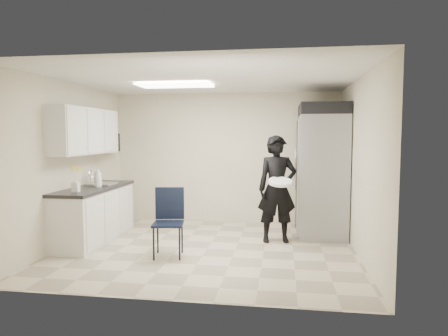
% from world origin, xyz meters
% --- Properties ---
extents(floor, '(4.50, 4.50, 0.00)m').
position_xyz_m(floor, '(0.00, 0.00, 0.00)').
color(floor, '#B6AA8F').
rests_on(floor, ground).
extents(ceiling, '(4.50, 4.50, 0.00)m').
position_xyz_m(ceiling, '(0.00, 0.00, 2.60)').
color(ceiling, silver).
rests_on(ceiling, back_wall).
extents(back_wall, '(4.50, 0.00, 4.50)m').
position_xyz_m(back_wall, '(0.00, 2.00, 1.30)').
color(back_wall, beige).
rests_on(back_wall, floor).
extents(left_wall, '(0.00, 4.00, 4.00)m').
position_xyz_m(left_wall, '(-2.25, 0.00, 1.30)').
color(left_wall, beige).
rests_on(left_wall, floor).
extents(right_wall, '(0.00, 4.00, 4.00)m').
position_xyz_m(right_wall, '(2.25, 0.00, 1.30)').
color(right_wall, beige).
rests_on(right_wall, floor).
extents(ceiling_panel, '(1.20, 0.60, 0.02)m').
position_xyz_m(ceiling_panel, '(-0.60, 0.40, 2.57)').
color(ceiling_panel, white).
rests_on(ceiling_panel, ceiling).
extents(lower_counter, '(0.60, 1.90, 0.86)m').
position_xyz_m(lower_counter, '(-1.95, 0.20, 0.43)').
color(lower_counter, silver).
rests_on(lower_counter, floor).
extents(countertop, '(0.64, 1.95, 0.05)m').
position_xyz_m(countertop, '(-1.95, 0.20, 0.89)').
color(countertop, black).
rests_on(countertop, lower_counter).
extents(sink, '(0.42, 0.40, 0.14)m').
position_xyz_m(sink, '(-1.93, 0.45, 0.87)').
color(sink, gray).
rests_on(sink, countertop).
extents(faucet, '(0.02, 0.02, 0.24)m').
position_xyz_m(faucet, '(-2.13, 0.45, 1.02)').
color(faucet, silver).
rests_on(faucet, countertop).
extents(upper_cabinets, '(0.35, 1.80, 0.75)m').
position_xyz_m(upper_cabinets, '(-2.08, 0.20, 1.83)').
color(upper_cabinets, silver).
rests_on(upper_cabinets, left_wall).
extents(towel_dispenser, '(0.22, 0.30, 0.35)m').
position_xyz_m(towel_dispenser, '(-2.14, 1.35, 1.62)').
color(towel_dispenser, black).
rests_on(towel_dispenser, left_wall).
extents(notice_sticker_left, '(0.00, 0.12, 0.07)m').
position_xyz_m(notice_sticker_left, '(-2.24, 0.10, 1.22)').
color(notice_sticker_left, yellow).
rests_on(notice_sticker_left, left_wall).
extents(notice_sticker_right, '(0.00, 0.12, 0.07)m').
position_xyz_m(notice_sticker_right, '(-2.24, 0.30, 1.18)').
color(notice_sticker_right, yellow).
rests_on(notice_sticker_right, left_wall).
extents(commercial_fridge, '(0.80, 1.35, 2.10)m').
position_xyz_m(commercial_fridge, '(1.83, 1.27, 1.05)').
color(commercial_fridge, gray).
rests_on(commercial_fridge, floor).
extents(fridge_compressor, '(0.80, 1.35, 0.20)m').
position_xyz_m(fridge_compressor, '(1.83, 1.27, 2.20)').
color(fridge_compressor, black).
rests_on(fridge_compressor, commercial_fridge).
extents(folding_chair, '(0.49, 0.49, 0.96)m').
position_xyz_m(folding_chair, '(-0.48, -0.48, 0.48)').
color(folding_chair, black).
rests_on(folding_chair, floor).
extents(man_tuxedo, '(0.72, 0.55, 1.76)m').
position_xyz_m(man_tuxedo, '(1.06, 0.57, 0.88)').
color(man_tuxedo, black).
rests_on(man_tuxedo, floor).
extents(bucket_lid, '(0.44, 0.44, 0.05)m').
position_xyz_m(bucket_lid, '(1.11, 0.33, 1.03)').
color(bucket_lid, silver).
rests_on(bucket_lid, man_tuxedo).
extents(soap_bottle_a, '(0.18, 0.18, 0.34)m').
position_xyz_m(soap_bottle_a, '(-1.84, 0.13, 1.08)').
color(soap_bottle_a, silver).
rests_on(soap_bottle_a, countertop).
extents(soap_bottle_b, '(0.11, 0.11, 0.22)m').
position_xyz_m(soap_bottle_b, '(-1.92, -0.44, 1.02)').
color(soap_bottle_b, '#A3A1AD').
rests_on(soap_bottle_b, countertop).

